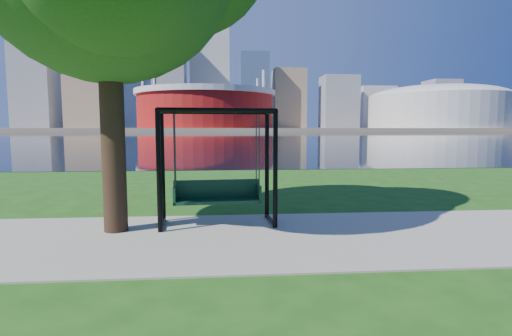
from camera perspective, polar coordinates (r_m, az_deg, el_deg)
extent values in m
plane|color=#1E5114|center=(8.36, -1.39, -9.09)|extent=(900.00, 900.00, 0.00)
cube|color=#9E937F|center=(7.88, -1.16, -9.92)|extent=(120.00, 4.00, 0.03)
cube|color=black|center=(110.09, -4.61, 4.64)|extent=(900.00, 180.00, 0.02)
cube|color=#937F60|center=(314.07, -4.78, 5.55)|extent=(900.00, 228.00, 2.00)
cylinder|color=maroon|center=(243.50, -7.16, 8.28)|extent=(80.00, 80.00, 22.00)
cylinder|color=silver|center=(244.10, -7.19, 10.51)|extent=(83.00, 83.00, 3.00)
cylinder|color=silver|center=(263.59, 0.25, 9.22)|extent=(2.00, 2.00, 32.00)
cylinder|color=silver|center=(265.95, -14.20, 9.02)|extent=(2.00, 2.00, 32.00)
cylinder|color=silver|center=(228.60, -15.76, 9.54)|extent=(2.00, 2.00, 32.00)
cylinder|color=silver|center=(225.84, 1.12, 9.80)|extent=(2.00, 2.00, 32.00)
cylinder|color=beige|center=(278.45, 24.48, 7.29)|extent=(84.00, 84.00, 20.00)
ellipsoid|color=beige|center=(278.91, 24.56, 9.13)|extent=(84.00, 84.00, 15.12)
cube|color=gray|center=(348.69, -28.91, 10.14)|extent=(28.00, 28.00, 62.00)
cube|color=#998466|center=(326.70, -23.17, 13.03)|extent=(26.00, 26.00, 88.00)
cube|color=slate|center=(343.52, -16.96, 13.45)|extent=(30.00, 24.00, 95.00)
cube|color=gray|center=(317.58, -12.24, 12.13)|extent=(24.00, 24.00, 72.00)
cube|color=silver|center=(345.51, -6.55, 12.36)|extent=(32.00, 28.00, 80.00)
cube|color=slate|center=(320.39, -0.27, 10.94)|extent=(22.00, 22.00, 58.00)
cube|color=#998466|center=(338.50, 4.66, 9.80)|extent=(26.00, 26.00, 48.00)
cube|color=gray|center=(337.53, 11.75, 9.20)|extent=(28.00, 24.00, 42.00)
cube|color=silver|center=(373.93, 16.58, 8.27)|extent=(30.00, 26.00, 36.00)
cube|color=gray|center=(377.39, 24.87, 8.26)|extent=(24.00, 24.00, 40.00)
cube|color=#998466|center=(410.84, 28.69, 7.28)|extent=(26.00, 26.00, 32.00)
sphere|color=#998466|center=(336.38, -23.51, 21.07)|extent=(10.00, 10.00, 10.00)
cylinder|color=black|center=(8.24, -13.71, -0.63)|extent=(0.10, 0.10, 2.50)
cylinder|color=black|center=(8.39, 2.79, -0.36)|extent=(0.10, 0.10, 2.50)
cylinder|color=black|center=(9.21, -13.20, 0.04)|extent=(0.10, 0.10, 2.50)
cylinder|color=black|center=(9.34, 1.57, 0.27)|extent=(0.10, 0.10, 2.50)
cylinder|color=black|center=(8.19, -5.47, 8.22)|extent=(2.39, 0.27, 0.10)
cylinder|color=black|center=(9.16, -5.84, 7.95)|extent=(2.39, 0.27, 0.10)
cylinder|color=black|center=(8.69, -13.63, 7.94)|extent=(0.17, 0.98, 0.10)
cylinder|color=black|center=(8.92, -13.26, -7.72)|extent=(0.15, 0.98, 0.08)
cylinder|color=black|center=(8.82, 2.18, 8.06)|extent=(0.17, 0.98, 0.10)
cylinder|color=black|center=(9.05, 2.12, -7.37)|extent=(0.15, 0.98, 0.08)
cube|color=black|center=(8.81, -5.54, -4.72)|extent=(1.93, 0.62, 0.07)
cube|color=black|center=(8.98, -5.64, -2.98)|extent=(1.90, 0.19, 0.41)
cube|color=black|center=(8.78, -11.55, -3.84)|extent=(0.09, 0.49, 0.37)
cube|color=black|center=(8.89, 0.38, -3.61)|extent=(0.09, 0.49, 0.37)
cylinder|color=#2D2D32|center=(8.48, -11.60, 2.35)|extent=(0.03, 0.03, 1.57)
cylinder|color=#2D2D32|center=(8.58, 0.45, 2.51)|extent=(0.03, 0.03, 1.57)
cylinder|color=#2D2D32|center=(8.88, -11.48, 2.50)|extent=(0.03, 0.03, 1.57)
cylinder|color=#2D2D32|center=(8.98, 0.04, 2.65)|extent=(0.03, 0.03, 1.57)
cylinder|color=black|center=(8.57, -19.85, 6.94)|extent=(0.47, 0.47, 4.74)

